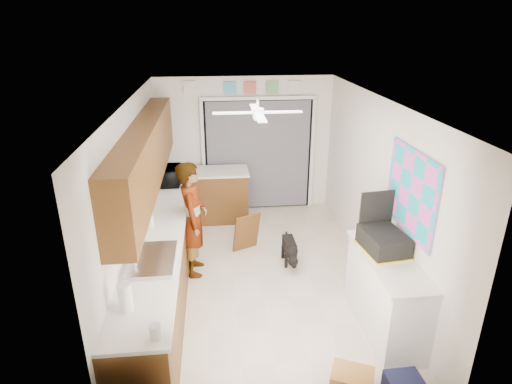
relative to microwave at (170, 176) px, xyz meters
name	(u,v)px	position (x,y,z in m)	size (l,w,h in m)	color
floor	(259,277)	(1.30, -1.42, -1.08)	(5.00, 5.00, 0.00)	beige
ceiling	(259,101)	(1.30, -1.42, 1.42)	(5.00, 5.00, 0.00)	white
wall_back	(245,145)	(1.30, 1.08, 0.17)	(3.20, 3.20, 0.00)	white
wall_front	(293,318)	(1.30, -3.92, 0.17)	(3.20, 3.20, 0.00)	white
wall_left	(135,201)	(-0.30, -1.42, 0.17)	(5.00, 5.00, 0.00)	white
wall_right	(376,192)	(2.90, -1.42, 0.17)	(5.00, 5.00, 0.00)	white
left_base_cabinets	(164,254)	(0.00, -1.42, -0.63)	(0.60, 4.80, 0.90)	brown
left_countertop	(162,223)	(0.01, -1.42, -0.16)	(0.62, 4.80, 0.04)	white
upper_cabinets	(146,155)	(-0.14, -1.22, 0.72)	(0.32, 4.00, 0.80)	brown
sink_basin	(152,260)	(0.01, -2.42, -0.13)	(0.50, 0.76, 0.06)	silver
faucet	(134,253)	(-0.18, -2.42, -0.03)	(0.03, 0.03, 0.22)	silver
peninsula_base	(220,196)	(0.80, 0.58, -0.63)	(1.00, 0.60, 0.90)	brown
peninsula_top	(219,172)	(0.80, 0.58, -0.16)	(1.04, 0.64, 0.04)	white
back_opening_recess	(258,155)	(1.55, 1.05, -0.03)	(2.00, 0.06, 2.10)	black
curtain_panel	(258,156)	(1.55, 1.01, -0.03)	(1.90, 0.03, 2.05)	slate
door_trim_left	(204,158)	(0.53, 1.02, -0.03)	(0.06, 0.04, 2.10)	white
door_trim_right	(312,154)	(2.57, 1.02, -0.03)	(0.06, 0.04, 2.10)	white
door_trim_head	(258,98)	(1.55, 1.02, 1.04)	(2.10, 0.04, 0.06)	white
header_frame_1	(230,88)	(1.05, 1.05, 1.22)	(0.22, 0.02, 0.22)	#50ADD6
header_frame_2	(250,88)	(1.40, 1.05, 1.22)	(0.22, 0.02, 0.22)	#CD5B4D
header_frame_3	(272,87)	(1.80, 1.05, 1.22)	(0.22, 0.02, 0.22)	#62A860
header_frame_4	(295,87)	(2.20, 1.05, 1.22)	(0.22, 0.02, 0.22)	silver
route66_sign	(190,89)	(0.35, 1.05, 1.22)	(0.22, 0.02, 0.26)	silver
right_counter_base	(385,295)	(2.65, -2.62, -0.63)	(0.50, 1.40, 0.90)	white
right_counter_top	(389,260)	(2.64, -2.62, -0.16)	(0.54, 1.44, 0.04)	white
abstract_painting	(411,192)	(2.88, -2.42, 0.57)	(0.03, 1.15, 0.95)	#E855C4
ceiling_fan	(258,112)	(1.30, -1.22, 1.24)	(1.14, 1.14, 0.24)	white
microwave	(170,176)	(0.00, 0.00, 0.00)	(0.51, 0.34, 0.28)	black
soap_bottle	(150,219)	(-0.11, -1.60, 0.00)	(0.11, 0.11, 0.27)	silver
jar_a	(155,332)	(0.19, -3.67, -0.07)	(0.09, 0.09, 0.13)	silver
paper_towel_roll	(125,297)	(-0.12, -3.26, 0.00)	(0.13, 0.13, 0.28)	white
suitcase	(383,241)	(2.62, -2.44, -0.02)	(0.42, 0.56, 0.24)	black
suitcase_rim	(382,250)	(2.62, -2.44, -0.13)	(0.44, 0.58, 0.02)	yellow
suitcase_lid	(376,211)	(2.62, -2.15, 0.23)	(0.42, 0.03, 0.50)	black
cardboard_box	(352,383)	(1.98, -3.53, -0.95)	(0.40, 0.30, 0.25)	olive
cabinet_door_panel	(246,232)	(1.18, -0.63, -0.76)	(0.43, 0.03, 0.64)	brown
man	(193,219)	(0.40, -1.16, -0.25)	(0.61, 0.40, 1.67)	white
dog	(289,250)	(1.79, -1.06, -0.87)	(0.23, 0.55, 0.43)	black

